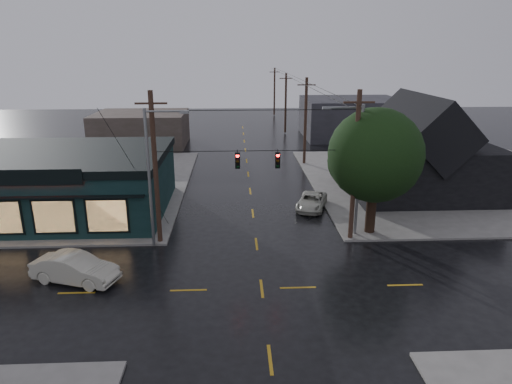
{
  "coord_description": "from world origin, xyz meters",
  "views": [
    {
      "loc": [
        -1.37,
        -22.22,
        12.54
      ],
      "look_at": [
        -0.03,
        5.99,
        3.68
      ],
      "focal_mm": 32.0,
      "sensor_mm": 36.0,
      "label": 1
    }
  ],
  "objects_px": {
    "corner_tree": "(375,156)",
    "sedan_cream": "(75,269)",
    "utility_pole_nw": "(160,243)",
    "suv_silver": "(312,201)",
    "utility_pole_ne": "(350,239)"
  },
  "relations": [
    {
      "from": "utility_pole_nw",
      "to": "utility_pole_ne",
      "type": "relative_size",
      "value": 1.0
    },
    {
      "from": "utility_pole_nw",
      "to": "utility_pole_ne",
      "type": "height_order",
      "value": "same"
    },
    {
      "from": "corner_tree",
      "to": "sedan_cream",
      "type": "xyz_separation_m",
      "value": [
        -18.53,
        -6.21,
        -4.86
      ]
    },
    {
      "from": "corner_tree",
      "to": "utility_pole_nw",
      "type": "relative_size",
      "value": 0.86
    },
    {
      "from": "corner_tree",
      "to": "sedan_cream",
      "type": "relative_size",
      "value": 1.79
    },
    {
      "from": "suv_silver",
      "to": "sedan_cream",
      "type": "bearing_deg",
      "value": -124.31
    },
    {
      "from": "corner_tree",
      "to": "utility_pole_ne",
      "type": "relative_size",
      "value": 0.86
    },
    {
      "from": "sedan_cream",
      "to": "suv_silver",
      "type": "height_order",
      "value": "sedan_cream"
    },
    {
      "from": "utility_pole_nw",
      "to": "sedan_cream",
      "type": "xyz_separation_m",
      "value": [
        -3.91,
        -5.22,
        0.81
      ]
    },
    {
      "from": "utility_pole_nw",
      "to": "suv_silver",
      "type": "height_order",
      "value": "utility_pole_nw"
    },
    {
      "from": "utility_pole_nw",
      "to": "suv_silver",
      "type": "relative_size",
      "value": 2.25
    },
    {
      "from": "corner_tree",
      "to": "sedan_cream",
      "type": "bearing_deg",
      "value": -161.49
    },
    {
      "from": "utility_pole_ne",
      "to": "sedan_cream",
      "type": "distance_m",
      "value": 17.71
    },
    {
      "from": "corner_tree",
      "to": "utility_pole_nw",
      "type": "height_order",
      "value": "corner_tree"
    },
    {
      "from": "corner_tree",
      "to": "suv_silver",
      "type": "height_order",
      "value": "corner_tree"
    }
  ]
}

